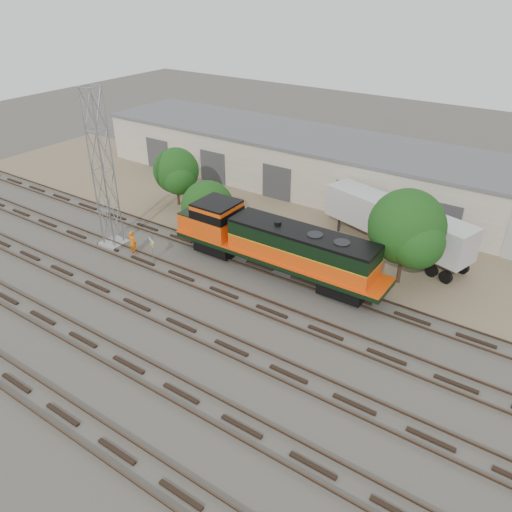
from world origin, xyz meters
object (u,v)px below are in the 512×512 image
Objects in this scene: locomotive at (274,244)px; worker at (133,242)px; signal_tower at (103,173)px; semi_trailer at (399,223)px.

worker is (-10.79, -3.96, -1.37)m from locomotive.
locomotive is at bearing 15.51° from signal_tower.
worker is 0.15× the size of semi_trailer.
locomotive is 10.46m from semi_trailer.
semi_trailer is (17.20, 12.23, 1.50)m from worker.
worker is (2.59, -0.25, -5.18)m from signal_tower.
signal_tower is 6.32× the size of worker.
semi_trailer is at bearing 31.18° from signal_tower.
semi_trailer is at bearing 52.18° from locomotive.
semi_trailer reaches higher than worker.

